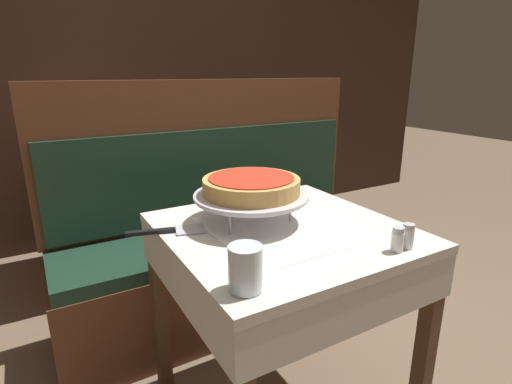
{
  "coord_description": "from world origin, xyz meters",
  "views": [
    {
      "loc": [
        -0.68,
        -0.99,
        1.24
      ],
      "look_at": [
        -0.06,
        0.07,
        0.86
      ],
      "focal_mm": 28.0,
      "sensor_mm": 36.0,
      "label": 1
    }
  ],
  "objects_px": {
    "water_glass_near": "(245,268)",
    "condiment_caddy": "(107,148)",
    "dining_table_front": "(283,257)",
    "pizza_pan_stand": "(251,197)",
    "dining_table_rear": "(115,171)",
    "booth_bench": "(225,252)",
    "pepper_shaker": "(408,236)",
    "deep_dish_pizza": "(251,185)",
    "salt_shaker": "(398,239)",
    "pizza_server": "(168,231)"
  },
  "relations": [
    {
      "from": "booth_bench",
      "to": "condiment_caddy",
      "type": "xyz_separation_m",
      "value": [
        -0.39,
        0.74,
        0.45
      ]
    },
    {
      "from": "booth_bench",
      "to": "pepper_shaker",
      "type": "xyz_separation_m",
      "value": [
        0.1,
        -1.0,
        0.43
      ]
    },
    {
      "from": "deep_dish_pizza",
      "to": "water_glass_near",
      "type": "relative_size",
      "value": 2.96
    },
    {
      "from": "dining_table_front",
      "to": "dining_table_rear",
      "type": "height_order",
      "value": "dining_table_rear"
    },
    {
      "from": "pizza_pan_stand",
      "to": "pepper_shaker",
      "type": "xyz_separation_m",
      "value": [
        0.28,
        -0.4,
        -0.05
      ]
    },
    {
      "from": "pizza_pan_stand",
      "to": "pepper_shaker",
      "type": "bearing_deg",
      "value": -55.03
    },
    {
      "from": "pizza_pan_stand",
      "to": "pepper_shaker",
      "type": "relative_size",
      "value": 5.36
    },
    {
      "from": "booth_bench",
      "to": "pizza_server",
      "type": "distance_m",
      "value": 0.82
    },
    {
      "from": "dining_table_rear",
      "to": "pizza_pan_stand",
      "type": "bearing_deg",
      "value": -83.19
    },
    {
      "from": "water_glass_near",
      "to": "condiment_caddy",
      "type": "relative_size",
      "value": 0.68
    },
    {
      "from": "dining_table_front",
      "to": "pizza_server",
      "type": "distance_m",
      "value": 0.38
    },
    {
      "from": "deep_dish_pizza",
      "to": "dining_table_rear",
      "type": "bearing_deg",
      "value": 96.81
    },
    {
      "from": "dining_table_front",
      "to": "pizza_pan_stand",
      "type": "distance_m",
      "value": 0.23
    },
    {
      "from": "pizza_server",
      "to": "condiment_caddy",
      "type": "relative_size",
      "value": 1.57
    },
    {
      "from": "dining_table_front",
      "to": "condiment_caddy",
      "type": "height_order",
      "value": "condiment_caddy"
    },
    {
      "from": "booth_bench",
      "to": "water_glass_near",
      "type": "height_order",
      "value": "booth_bench"
    },
    {
      "from": "dining_table_front",
      "to": "condiment_caddy",
      "type": "relative_size",
      "value": 4.78
    },
    {
      "from": "booth_bench",
      "to": "condiment_caddy",
      "type": "relative_size",
      "value": 10.42
    },
    {
      "from": "dining_table_front",
      "to": "salt_shaker",
      "type": "relative_size",
      "value": 10.81
    },
    {
      "from": "deep_dish_pizza",
      "to": "pepper_shaker",
      "type": "height_order",
      "value": "deep_dish_pizza"
    },
    {
      "from": "water_glass_near",
      "to": "booth_bench",
      "type": "bearing_deg",
      "value": 67.35
    },
    {
      "from": "booth_bench",
      "to": "water_glass_near",
      "type": "relative_size",
      "value": 15.26
    },
    {
      "from": "dining_table_rear",
      "to": "pepper_shaker",
      "type": "height_order",
      "value": "pepper_shaker"
    },
    {
      "from": "booth_bench",
      "to": "water_glass_near",
      "type": "xyz_separation_m",
      "value": [
        -0.4,
        -0.97,
        0.45
      ]
    },
    {
      "from": "pizza_server",
      "to": "salt_shaker",
      "type": "bearing_deg",
      "value": -41.35
    },
    {
      "from": "dining_table_rear",
      "to": "booth_bench",
      "type": "distance_m",
      "value": 0.95
    },
    {
      "from": "water_glass_near",
      "to": "dining_table_front",
      "type": "bearing_deg",
      "value": 43.53
    },
    {
      "from": "dining_table_front",
      "to": "booth_bench",
      "type": "bearing_deg",
      "value": 80.67
    },
    {
      "from": "dining_table_front",
      "to": "condiment_caddy",
      "type": "bearing_deg",
      "value": 100.99
    },
    {
      "from": "dining_table_rear",
      "to": "booth_bench",
      "type": "relative_size",
      "value": 0.48
    },
    {
      "from": "dining_table_rear",
      "to": "booth_bench",
      "type": "xyz_separation_m",
      "value": [
        0.35,
        -0.83,
        -0.29
      ]
    },
    {
      "from": "dining_table_front",
      "to": "pepper_shaker",
      "type": "relative_size",
      "value": 10.59
    },
    {
      "from": "booth_bench",
      "to": "pizza_server",
      "type": "height_order",
      "value": "booth_bench"
    },
    {
      "from": "deep_dish_pizza",
      "to": "salt_shaker",
      "type": "xyz_separation_m",
      "value": [
        0.24,
        -0.4,
        -0.09
      ]
    },
    {
      "from": "salt_shaker",
      "to": "pizza_pan_stand",
      "type": "bearing_deg",
      "value": 120.75
    },
    {
      "from": "dining_table_front",
      "to": "pizza_pan_stand",
      "type": "bearing_deg",
      "value": 123.53
    },
    {
      "from": "pizza_server",
      "to": "dining_table_front",
      "type": "bearing_deg",
      "value": -23.26
    },
    {
      "from": "pizza_pan_stand",
      "to": "deep_dish_pizza",
      "type": "height_order",
      "value": "deep_dish_pizza"
    },
    {
      "from": "pizza_server",
      "to": "water_glass_near",
      "type": "distance_m",
      "value": 0.43
    },
    {
      "from": "condiment_caddy",
      "to": "pizza_pan_stand",
      "type": "bearing_deg",
      "value": -80.9
    },
    {
      "from": "pizza_pan_stand",
      "to": "water_glass_near",
      "type": "relative_size",
      "value": 3.54
    },
    {
      "from": "pizza_server",
      "to": "pepper_shaker",
      "type": "xyz_separation_m",
      "value": [
        0.55,
        -0.45,
        0.03
      ]
    },
    {
      "from": "dining_table_front",
      "to": "booth_bench",
      "type": "relative_size",
      "value": 0.46
    },
    {
      "from": "salt_shaker",
      "to": "pepper_shaker",
      "type": "bearing_deg",
      "value": 0.0
    },
    {
      "from": "water_glass_near",
      "to": "pizza_pan_stand",
      "type": "bearing_deg",
      "value": 58.79
    },
    {
      "from": "salt_shaker",
      "to": "condiment_caddy",
      "type": "height_order",
      "value": "condiment_caddy"
    },
    {
      "from": "pepper_shaker",
      "to": "dining_table_front",
      "type": "bearing_deg",
      "value": 125.42
    },
    {
      "from": "dining_table_rear",
      "to": "pizza_pan_stand",
      "type": "xyz_separation_m",
      "value": [
        0.17,
        -1.43,
        0.2
      ]
    },
    {
      "from": "deep_dish_pizza",
      "to": "pepper_shaker",
      "type": "bearing_deg",
      "value": -55.03
    },
    {
      "from": "pizza_server",
      "to": "condiment_caddy",
      "type": "xyz_separation_m",
      "value": [
        0.06,
        1.29,
        0.05
      ]
    }
  ]
}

